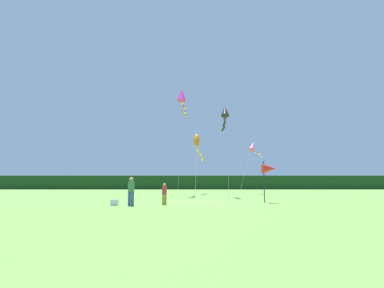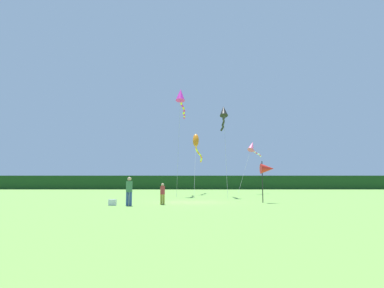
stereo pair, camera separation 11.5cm
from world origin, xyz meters
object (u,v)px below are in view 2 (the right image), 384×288
cooler_box (114,202)px  kite_magenta (182,97)px  kite_rainbow (254,147)px  kite_orange (198,144)px  person_adult (130,190)px  person_child (164,193)px  kite_black (225,113)px  banner_flag_pole (268,169)px

cooler_box → kite_magenta: size_ratio=0.04×
kite_rainbow → kite_orange: kite_orange is taller
person_adult → kite_rainbow: bearing=61.6°
person_adult → person_child: 2.15m
person_adult → kite_rainbow: (11.12, 20.60, 4.79)m
kite_black → kite_magenta: kite_magenta is taller
person_adult → cooler_box: 1.33m
person_child → kite_rainbow: bearing=64.6°
kite_rainbow → kite_orange: 7.01m
person_child → kite_black: (4.82, 10.05, 7.15)m
kite_orange → kite_black: bearing=-73.4°
person_child → kite_magenta: bearing=87.0°
kite_black → kite_rainbow: 10.69m
kite_black → kite_orange: size_ratio=0.81×
cooler_box → kite_rainbow: kite_rainbow is taller
person_adult → banner_flag_pole: 9.39m
banner_flag_pole → kite_orange: kite_orange is taller
kite_rainbow → banner_flag_pole: bearing=-97.6°
person_child → kite_orange: bearing=82.6°
cooler_box → kite_black: size_ratio=0.05×
kite_black → banner_flag_pole: bearing=-75.4°
person_child → cooler_box: person_child is taller
person_adult → kite_rainbow: kite_rainbow is taller
person_adult → person_child: bearing=29.9°
banner_flag_pole → kite_magenta: 14.73m
kite_magenta → kite_rainbow: (8.61, 6.85, -4.46)m
banner_flag_pole → kite_magenta: size_ratio=0.25×
person_child → kite_rainbow: kite_rainbow is taller
kite_rainbow → person_child: bearing=-115.4°
person_adult → kite_black: (6.67, 11.12, 6.95)m
banner_flag_pole → kite_black: (-2.12, 8.10, 5.61)m
kite_orange → kite_magenta: bearing=-107.0°
kite_rainbow → kite_orange: bearing=-169.8°
person_child → banner_flag_pole: 7.37m
cooler_box → kite_orange: size_ratio=0.04×
cooler_box → banner_flag_pole: (9.83, 2.68, 2.09)m
person_child → banner_flag_pole: banner_flag_pole is taller
person_child → kite_black: 13.25m
kite_orange → banner_flag_pole: bearing=-74.4°
kite_black → kite_magenta: 5.43m
kite_black → kite_rainbow: bearing=64.8°
banner_flag_pole → kite_magenta: bearing=120.4°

